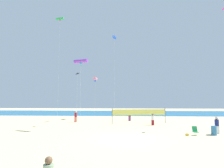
% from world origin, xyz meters
% --- Properties ---
extents(ground_plane, '(120.00, 120.00, 0.00)m').
position_xyz_m(ground_plane, '(0.00, 0.00, 0.00)').
color(ground_plane, beige).
extents(ocean_band, '(120.00, 20.00, 0.01)m').
position_xyz_m(ocean_band, '(0.00, 33.95, 0.00)').
color(ocean_band, '#1E6B99').
rests_on(ocean_band, ground).
extents(beachgoer_navy_shirt, '(0.42, 0.42, 1.85)m').
position_xyz_m(beachgoer_navy_shirt, '(10.00, 3.04, 0.99)').
color(beachgoer_navy_shirt, white).
rests_on(beachgoer_navy_shirt, ground).
extents(beachgoer_maroon_shirt, '(0.42, 0.42, 1.83)m').
position_xyz_m(beachgoer_maroon_shirt, '(-7.95, 12.63, 0.98)').
color(beachgoer_maroon_shirt, '#EA7260').
rests_on(beachgoer_maroon_shirt, ground).
extents(beachgoer_charcoal_shirt, '(0.42, 0.42, 1.86)m').
position_xyz_m(beachgoer_charcoal_shirt, '(1.03, 14.95, 0.99)').
color(beachgoer_charcoal_shirt, '#7A3872').
rests_on(beachgoer_charcoal_shirt, ground).
extents(beachgoer_white_shirt, '(0.38, 0.38, 1.66)m').
position_xyz_m(beachgoer_white_shirt, '(4.14, 9.45, 0.89)').
color(beachgoer_white_shirt, maroon).
rests_on(beachgoer_white_shirt, ground).
extents(folding_beach_chair, '(0.52, 0.65, 0.89)m').
position_xyz_m(folding_beach_chair, '(7.36, 2.21, 0.47)').
color(folding_beach_chair, '#1E8C4C').
rests_on(folding_beach_chair, ground).
extents(trash_barrel, '(0.54, 0.54, 0.96)m').
position_xyz_m(trash_barrel, '(9.26, 2.19, 0.48)').
color(trash_barrel, teal).
rests_on(trash_barrel, ground).
extents(volleyball_net, '(8.37, 1.38, 2.40)m').
position_xyz_m(volleyball_net, '(2.34, 11.25, 1.64)').
color(volleyball_net, '#4C4C51').
rests_on(volleyball_net, ground).
extents(beach_handbag, '(0.29, 0.15, 0.24)m').
position_xyz_m(beach_handbag, '(6.35, 1.71, 0.12)').
color(beach_handbag, gold).
rests_on(beach_handbag, ground).
extents(kite_blue_inflatable, '(1.04, 1.68, 15.95)m').
position_xyz_m(kite_blue_inflatable, '(-1.68, 16.42, 15.50)').
color(kite_blue_inflatable, silver).
rests_on(kite_blue_inflatable, ground).
extents(kite_violet_tube, '(1.97, 1.04, 8.97)m').
position_xyz_m(kite_violet_tube, '(-5.67, 5.72, 8.70)').
color(kite_violet_tube, silver).
rests_on(kite_violet_tube, ground).
extents(kite_magenta_diamond, '(0.81, 0.81, 16.48)m').
position_xyz_m(kite_magenta_diamond, '(13.75, 7.35, 15.91)').
color(kite_magenta_diamond, silver).
rests_on(kite_magenta_diamond, ground).
extents(kite_black_diamond, '(0.88, 0.88, 7.76)m').
position_xyz_m(kite_black_diamond, '(-6.89, 8.85, 7.50)').
color(kite_black_diamond, silver).
rests_on(kite_black_diamond, ground).
extents(kite_pink_tube, '(0.73, 1.57, 8.22)m').
position_xyz_m(kite_pink_tube, '(-5.62, 18.65, 7.84)').
color(kite_pink_tube, silver).
rests_on(kite_pink_tube, ground).
extents(kite_green_tube, '(1.65, 0.78, 19.94)m').
position_xyz_m(kite_green_tube, '(-12.53, 16.98, 19.62)').
color(kite_green_tube, silver).
rests_on(kite_green_tube, ground).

